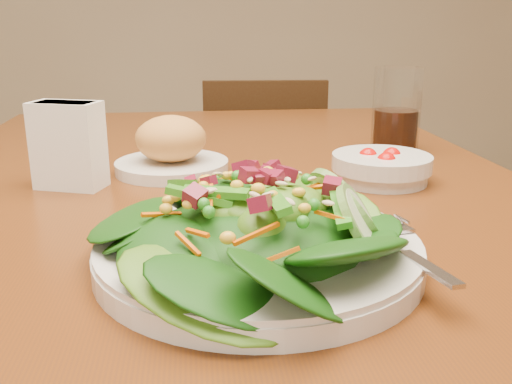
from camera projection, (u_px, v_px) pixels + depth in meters
dining_table at (220, 260)px, 0.80m from camera, size 0.90×1.40×0.75m
chair_far at (263, 197)px, 1.82m from camera, size 0.40×0.40×0.81m
salad_plate at (270, 231)px, 0.53m from camera, size 0.31×0.31×0.09m
bread_plate at (171, 149)px, 0.86m from camera, size 0.17×0.17×0.09m
tomato_bowl at (381, 167)px, 0.81m from camera, size 0.14×0.14×0.05m
drinking_glass at (396, 116)px, 0.99m from camera, size 0.08×0.08×0.14m
napkin_holder at (68, 143)px, 0.77m from camera, size 0.10×0.08×0.12m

